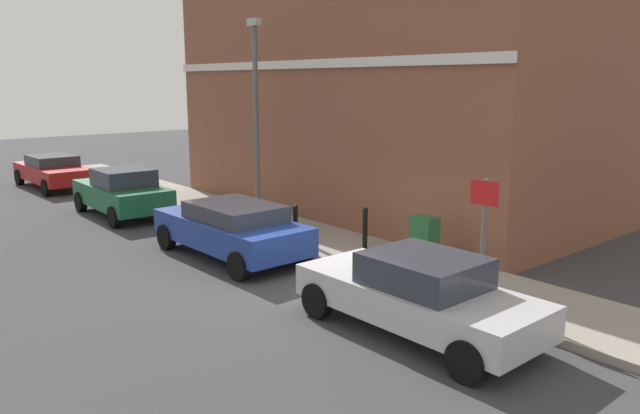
# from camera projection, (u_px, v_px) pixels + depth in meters

# --- Properties ---
(ground) EXTENTS (80.00, 80.00, 0.00)m
(ground) POSITION_uv_depth(u_px,v_px,m) (331.00, 287.00, 12.61)
(ground) COLOR #38383A
(sidewalk) EXTENTS (2.35, 30.00, 0.15)m
(sidewalk) POSITION_uv_depth(u_px,v_px,m) (250.00, 220.00, 18.36)
(sidewalk) COLOR gray
(sidewalk) RESTS_ON ground
(corner_building) EXTENTS (7.49, 13.84, 7.08)m
(corner_building) POSITION_uv_depth(u_px,v_px,m) (391.00, 101.00, 19.93)
(corner_building) COLOR brown
(corner_building) RESTS_ON ground
(car_silver) EXTENTS (1.89, 4.34, 1.38)m
(car_silver) POSITION_uv_depth(u_px,v_px,m) (419.00, 293.00, 10.14)
(car_silver) COLOR #B7B7BC
(car_silver) RESTS_ON ground
(car_blue) EXTENTS (1.99, 4.41, 1.35)m
(car_blue) POSITION_uv_depth(u_px,v_px,m) (231.00, 228.00, 14.59)
(car_blue) COLOR navy
(car_blue) RESTS_ON ground
(car_green) EXTENTS (1.93, 4.06, 1.51)m
(car_green) POSITION_uv_depth(u_px,v_px,m) (122.00, 192.00, 19.12)
(car_green) COLOR #195933
(car_green) RESTS_ON ground
(car_red) EXTENTS (1.96, 4.51, 1.30)m
(car_red) POSITION_uv_depth(u_px,v_px,m) (53.00, 171.00, 24.18)
(car_red) COLOR maroon
(car_red) RESTS_ON ground
(utility_cabinet) EXTENTS (0.46, 0.61, 1.15)m
(utility_cabinet) POSITION_uv_depth(u_px,v_px,m) (424.00, 245.00, 13.27)
(utility_cabinet) COLOR #1E4C28
(utility_cabinet) RESTS_ON sidewalk
(bollard_near_cabinet) EXTENTS (0.14, 0.14, 1.04)m
(bollard_near_cabinet) POSITION_uv_depth(u_px,v_px,m) (365.00, 227.00, 14.77)
(bollard_near_cabinet) COLOR black
(bollard_near_cabinet) RESTS_ON sidewalk
(bollard_far_kerb) EXTENTS (0.14, 0.14, 1.04)m
(bollard_far_kerb) POSITION_uv_depth(u_px,v_px,m) (295.00, 224.00, 15.09)
(bollard_far_kerb) COLOR black
(bollard_far_kerb) RESTS_ON sidewalk
(street_sign) EXTENTS (0.08, 0.60, 2.30)m
(street_sign) POSITION_uv_depth(u_px,v_px,m) (484.00, 222.00, 11.06)
(street_sign) COLOR #59595B
(street_sign) RESTS_ON sidewalk
(lamppost) EXTENTS (0.20, 0.44, 5.72)m
(lamppost) POSITION_uv_depth(u_px,v_px,m) (256.00, 112.00, 17.32)
(lamppost) COLOR #59595B
(lamppost) RESTS_ON sidewalk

